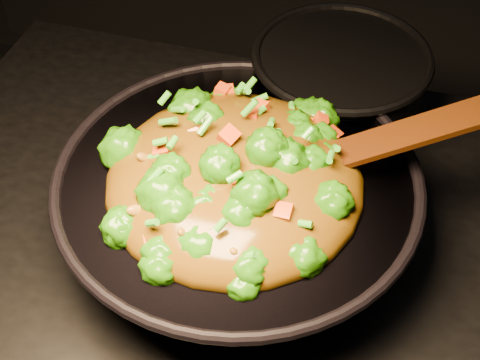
% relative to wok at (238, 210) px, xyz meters
% --- Properties ---
extents(wok, '(0.52, 0.52, 0.12)m').
position_rel_wok_xyz_m(wok, '(0.00, 0.00, 0.00)').
color(wok, black).
rests_on(wok, stovetop).
extents(stir_fry, '(0.39, 0.39, 0.11)m').
position_rel_wok_xyz_m(stir_fry, '(0.00, -0.01, 0.11)').
color(stir_fry, '#287708').
rests_on(stir_fry, wok).
extents(spatula, '(0.27, 0.13, 0.12)m').
position_rel_wok_xyz_m(spatula, '(0.16, 0.06, 0.11)').
color(spatula, '#331304').
rests_on(spatula, wok).
extents(back_pot, '(0.29, 0.29, 0.14)m').
position_rel_wok_xyz_m(back_pot, '(0.08, 0.26, 0.01)').
color(back_pot, black).
rests_on(back_pot, stovetop).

